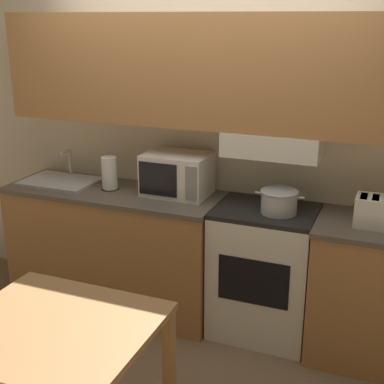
{
  "coord_description": "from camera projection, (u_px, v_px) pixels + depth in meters",
  "views": [
    {
      "loc": [
        1.27,
        -3.56,
        2.15
      ],
      "look_at": [
        0.05,
        -0.54,
        1.08
      ],
      "focal_mm": 50.0,
      "sensor_mm": 36.0,
      "label": 1
    }
  ],
  "objects": [
    {
      "name": "sink_basin",
      "position": [
        60.0,
        181.0,
        4.12
      ],
      "size": [
        0.55,
        0.4,
        0.23
      ],
      "color": "#B7BABF",
      "rests_on": "lower_counter_main"
    },
    {
      "name": "cooking_pot",
      "position": [
        279.0,
        201.0,
        3.47
      ],
      "size": [
        0.33,
        0.25,
        0.15
      ],
      "color": "#B7BABF",
      "rests_on": "stove_range"
    },
    {
      "name": "paper_towel_roll",
      "position": [
        109.0,
        173.0,
        3.94
      ],
      "size": [
        0.13,
        0.13,
        0.25
      ],
      "color": "black",
      "rests_on": "lower_counter_main"
    },
    {
      "name": "microwave",
      "position": [
        177.0,
        174.0,
        3.82
      ],
      "size": [
        0.46,
        0.35,
        0.3
      ],
      "color": "white",
      "rests_on": "lower_counter_main"
    },
    {
      "name": "wall_back",
      "position": [
        212.0,
        109.0,
        3.71
      ],
      "size": [
        5.38,
        0.38,
        2.55
      ],
      "color": "silver",
      "rests_on": "ground_plane"
    },
    {
      "name": "lower_counter_main",
      "position": [
        116.0,
        247.0,
        4.1
      ],
      "size": [
        1.64,
        0.6,
        0.93
      ],
      "color": "#B27A47",
      "rests_on": "ground_plane"
    },
    {
      "name": "dining_table",
      "position": [
        55.0,
        346.0,
        2.55
      ],
      "size": [
        0.93,
        0.84,
        0.77
      ],
      "color": "#B27F4C",
      "rests_on": "ground_plane"
    },
    {
      "name": "toaster",
      "position": [
        380.0,
        212.0,
        3.24
      ],
      "size": [
        0.31,
        0.2,
        0.18
      ],
      "color": "white",
      "rests_on": "lower_counter_right_stub"
    },
    {
      "name": "lower_counter_right_stub",
      "position": [
        366.0,
        291.0,
        3.45
      ],
      "size": [
        0.68,
        0.6,
        0.93
      ],
      "color": "#B27A47",
      "rests_on": "ground_plane"
    },
    {
      "name": "ground_plane",
      "position": [
        211.0,
        300.0,
        4.26
      ],
      "size": [
        16.0,
        16.0,
        0.0
      ],
      "primitive_type": "plane",
      "color": "#7F664C"
    },
    {
      "name": "stove_range",
      "position": [
        263.0,
        272.0,
        3.71
      ],
      "size": [
        0.67,
        0.54,
        0.93
      ],
      "color": "white",
      "rests_on": "ground_plane"
    }
  ]
}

